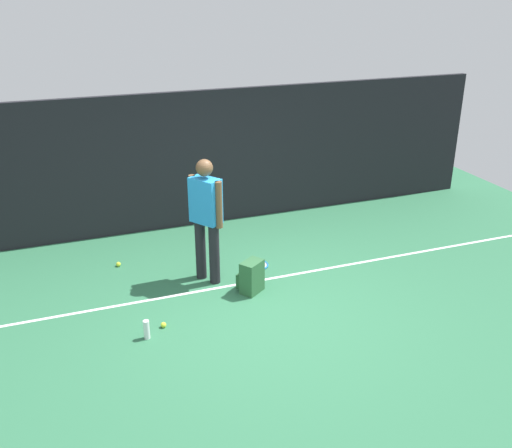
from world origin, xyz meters
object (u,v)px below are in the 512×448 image
tennis_player (206,214)px  water_bottle (147,330)px  tennis_ball_near_player (163,325)px  tennis_racket (257,266)px  tennis_ball_by_fence (118,264)px  backpack (251,277)px

tennis_player → water_bottle: bearing=-77.2°
tennis_player → tennis_ball_near_player: bearing=-74.7°
tennis_racket → tennis_ball_near_player: size_ratio=8.99×
tennis_player → tennis_racket: 1.22m
tennis_ball_near_player → tennis_ball_by_fence: size_ratio=1.00×
tennis_player → tennis_racket: tennis_player is taller
tennis_ball_near_player → water_bottle: 0.28m
tennis_racket → tennis_ball_by_fence: tennis_ball_by_fence is taller
tennis_player → tennis_ball_by_fence: size_ratio=25.76×
tennis_ball_near_player → tennis_ball_by_fence: (-0.28, 1.77, 0.00)m
tennis_player → water_bottle: 1.74m
tennis_racket → tennis_ball_by_fence: 1.97m
tennis_racket → tennis_ball_near_player: (-1.57, -1.08, 0.02)m
tennis_ball_near_player → tennis_player: bearing=49.3°
backpack → tennis_player: bearing=-84.3°
tennis_ball_near_player → water_bottle: water_bottle is taller
tennis_racket → tennis_ball_by_fence: (-1.85, 0.69, 0.02)m
backpack → tennis_racket: bearing=-151.6°
tennis_player → tennis_ball_near_player: tennis_player is taller
tennis_player → tennis_ball_near_player: (-0.82, -0.95, -0.93)m
backpack → tennis_ball_by_fence: 2.03m
tennis_player → backpack: 1.01m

